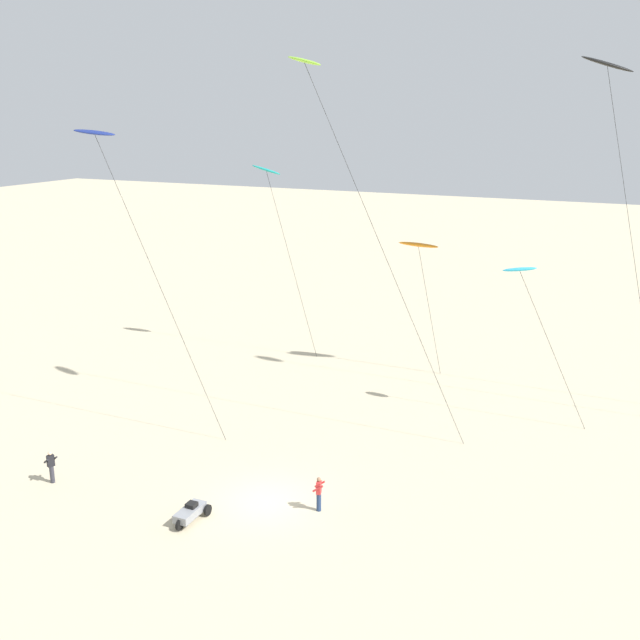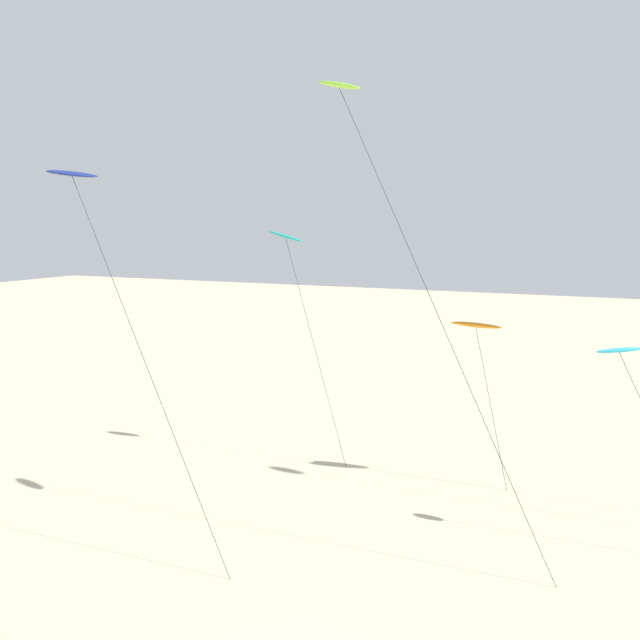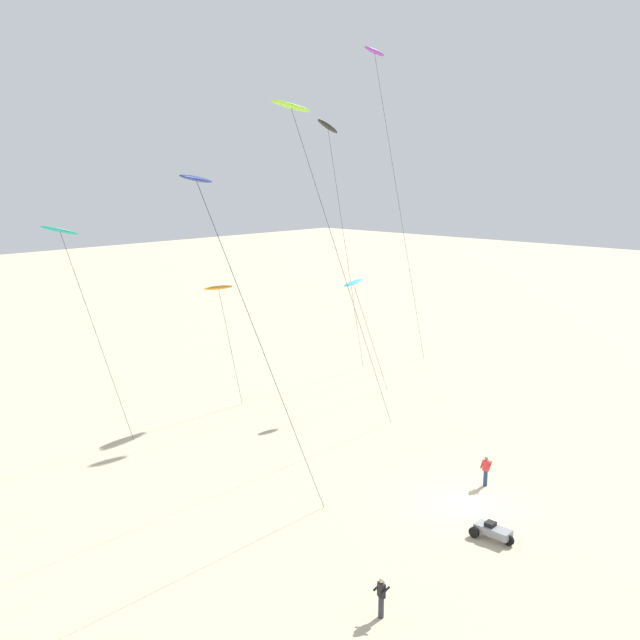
% 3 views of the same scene
% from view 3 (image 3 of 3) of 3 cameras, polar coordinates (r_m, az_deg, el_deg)
% --- Properties ---
extents(ground_plane, '(260.00, 260.00, 0.00)m').
position_cam_3_polar(ground_plane, '(38.29, 11.59, -14.30)').
color(ground_plane, beige).
extents(kite_teal, '(5.11, 0.72, 13.98)m').
position_cam_3_polar(kite_teal, '(42.29, -20.22, 6.56)').
color(kite_teal, teal).
rests_on(kite_teal, ground).
extents(kite_navy, '(8.60, 1.44, 16.76)m').
position_cam_3_polar(kite_navy, '(28.11, -9.74, 10.58)').
color(kite_navy, navy).
rests_on(kite_navy, ground).
extents(kite_black, '(6.30, 1.45, 20.74)m').
position_cam_3_polar(kite_black, '(55.96, 0.67, 15.16)').
color(kite_black, black).
rests_on(kite_black, ground).
extents(kite_lime, '(10.74, 1.33, 20.52)m').
position_cam_3_polar(kite_lime, '(38.65, -2.15, 16.26)').
color(kite_lime, '#8CD833').
rests_on(kite_lime, ground).
extents(kite_cyan, '(5.32, 0.69, 9.26)m').
position_cam_3_polar(kite_cyan, '(50.54, 2.76, 2.91)').
color(kite_cyan, '#33BFE0').
rests_on(kite_cyan, ground).
extents(kite_orange, '(3.31, 0.93, 9.16)m').
position_cam_3_polar(kite_orange, '(49.22, -8.20, 2.55)').
color(kite_orange, orange).
rests_on(kite_orange, ground).
extents(kite_purple, '(9.15, 0.92, 26.08)m').
position_cam_3_polar(kite_purple, '(57.23, 4.52, 20.32)').
color(kite_purple, purple).
rests_on(kite_purple, ground).
extents(kite_flyer_nearest, '(0.61, 0.63, 1.67)m').
position_cam_3_polar(kite_flyer_nearest, '(40.05, 13.27, -11.76)').
color(kite_flyer_nearest, navy).
rests_on(kite_flyer_nearest, ground).
extents(kite_flyer_middle, '(0.67, 0.68, 1.67)m').
position_cam_3_polar(kite_flyer_middle, '(28.92, 4.98, -21.39)').
color(kite_flyer_middle, '#33333D').
rests_on(kite_flyer_middle, ground).
extents(beach_buggy, '(1.04, 2.06, 0.82)m').
position_cam_3_polar(beach_buggy, '(35.06, 13.75, -16.21)').
color(beach_buggy, gray).
rests_on(beach_buggy, ground).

